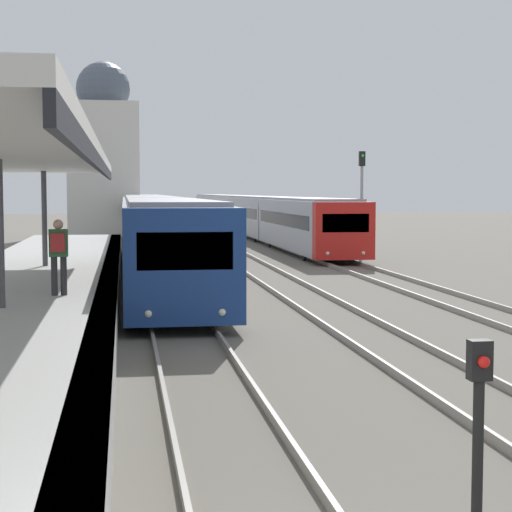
{
  "coord_description": "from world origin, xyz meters",
  "views": [
    {
      "loc": [
        -1.31,
        -5.61,
        3.22
      ],
      "look_at": [
        2.02,
        15.86,
        1.57
      ],
      "focal_mm": 60.0,
      "sensor_mm": 36.0,
      "label": 1
    }
  ],
  "objects": [
    {
      "name": "person_on_platform",
      "position": [
        -2.72,
        13.41,
        1.93
      ],
      "size": [
        0.4,
        0.4,
        1.66
      ],
      "color": "#2D2D33",
      "rests_on": "station_platform"
    },
    {
      "name": "train_near",
      "position": [
        0.0,
        36.01,
        1.65
      ],
      "size": [
        2.7,
        46.22,
        2.97
      ],
      "color": "navy",
      "rests_on": "ground_plane"
    },
    {
      "name": "platform_canopy",
      "position": [
        -3.65,
        11.57,
        3.91
      ],
      "size": [
        4.0,
        23.82,
        3.09
      ],
      "color": "beige",
      "rests_on": "station_platform"
    },
    {
      "name": "distant_domed_building",
      "position": [
        -2.67,
        57.43,
        5.88
      ],
      "size": [
        5.02,
        5.02,
        12.49
      ],
      "color": "silver",
      "rests_on": "ground_plane"
    },
    {
      "name": "train_far",
      "position": [
        8.07,
        60.21,
        1.6
      ],
      "size": [
        2.65,
        60.63,
        2.88
      ],
      "color": "red",
      "rests_on": "ground_plane"
    },
    {
      "name": "signal_post_near",
      "position": [
        1.8,
        1.48,
        1.18
      ],
      "size": [
        0.2,
        0.22,
        1.91
      ],
      "color": "black",
      "rests_on": "ground_plane"
    },
    {
      "name": "signal_mast_far",
      "position": [
        9.89,
        33.85,
        3.21
      ],
      "size": [
        0.28,
        0.29,
        5.11
      ],
      "color": "gray",
      "rests_on": "ground_plane"
    }
  ]
}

